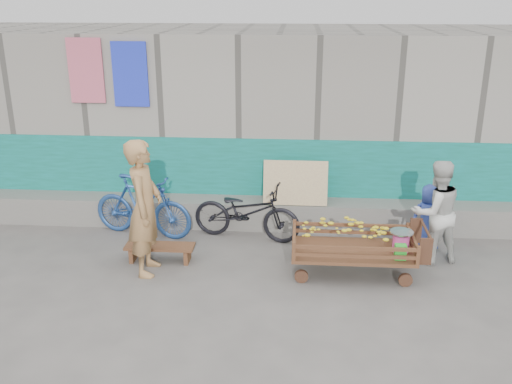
# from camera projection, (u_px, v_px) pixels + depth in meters

# --- Properties ---
(ground) EXTENTS (80.00, 80.00, 0.00)m
(ground) POSITION_uv_depth(u_px,v_px,m) (268.00, 301.00, 7.08)
(ground) COLOR #524F4C
(ground) RESTS_ON ground
(building_wall) EXTENTS (12.00, 3.50, 3.00)m
(building_wall) POSITION_uv_depth(u_px,v_px,m) (281.00, 116.00, 10.39)
(building_wall) COLOR gray
(building_wall) RESTS_ON ground
(banana_cart) EXTENTS (1.77, 0.81, 0.76)m
(banana_cart) POSITION_uv_depth(u_px,v_px,m) (351.00, 239.00, 7.58)
(banana_cart) COLOR #54341C
(banana_cart) RESTS_ON ground
(bench) EXTENTS (0.97, 0.29, 0.24)m
(bench) POSITION_uv_depth(u_px,v_px,m) (160.00, 249.00, 8.06)
(bench) COLOR #54341C
(bench) RESTS_ON ground
(vendor_man) EXTENTS (0.46, 0.69, 1.86)m
(vendor_man) POSITION_uv_depth(u_px,v_px,m) (145.00, 208.00, 7.51)
(vendor_man) COLOR #A87A49
(vendor_man) RESTS_ON ground
(woman) EXTENTS (0.86, 0.76, 1.49)m
(woman) POSITION_uv_depth(u_px,v_px,m) (436.00, 212.00, 7.87)
(woman) COLOR silver
(woman) RESTS_ON ground
(child) EXTENTS (0.52, 0.37, 1.01)m
(child) POSITION_uv_depth(u_px,v_px,m) (428.00, 218.00, 8.31)
(child) COLOR #334AAF
(child) RESTS_ON ground
(bicycle_dark) EXTENTS (1.75, 0.90, 0.88)m
(bicycle_dark) POSITION_uv_depth(u_px,v_px,m) (247.00, 212.00, 8.70)
(bicycle_dark) COLOR black
(bicycle_dark) RESTS_ON ground
(bicycle_blue) EXTENTS (1.69, 0.84, 0.98)m
(bicycle_blue) POSITION_uv_depth(u_px,v_px,m) (142.00, 206.00, 8.79)
(bicycle_blue) COLOR #254C90
(bicycle_blue) RESTS_ON ground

